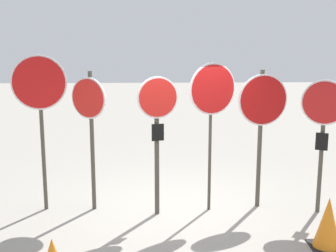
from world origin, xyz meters
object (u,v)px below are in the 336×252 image
object	(u,v)px
stop_sign_0	(40,96)
stop_sign_5	(323,118)
stop_sign_4	(262,112)
traffic_cone_0	(328,223)
stop_sign_2	(157,119)
stop_sign_3	(212,98)
stop_sign_1	(90,114)

from	to	relation	value
stop_sign_0	stop_sign_5	bearing A→B (deg)	-10.40
stop_sign_4	traffic_cone_0	size ratio (longest dim) A/B	3.20
stop_sign_2	stop_sign_5	distance (m)	2.75
stop_sign_3	stop_sign_4	size ratio (longest dim) A/B	1.06
stop_sign_5	traffic_cone_0	xyz separation A→B (m)	(-0.31, -1.30, -1.28)
stop_sign_0	stop_sign_5	size ratio (longest dim) A/B	1.17
stop_sign_4	traffic_cone_0	world-z (taller)	stop_sign_4
stop_sign_3	traffic_cone_0	size ratio (longest dim) A/B	3.38
stop_sign_0	stop_sign_4	xyz separation A→B (m)	(3.74, 0.03, -0.29)
stop_sign_3	stop_sign_4	bearing A→B (deg)	-15.95
stop_sign_1	stop_sign_4	world-z (taller)	stop_sign_4
stop_sign_5	traffic_cone_0	world-z (taller)	stop_sign_5
stop_sign_0	stop_sign_2	world-z (taller)	stop_sign_0
stop_sign_2	stop_sign_1	bearing A→B (deg)	152.17
stop_sign_4	stop_sign_5	bearing A→B (deg)	-28.69
stop_sign_4	stop_sign_0	bearing A→B (deg)	168.94
stop_sign_1	traffic_cone_0	xyz separation A→B (m)	(3.57, -1.56, -1.33)
stop_sign_3	traffic_cone_0	bearing A→B (deg)	-68.36
stop_sign_4	stop_sign_1	bearing A→B (deg)	169.07
stop_sign_0	traffic_cone_0	size ratio (longest dim) A/B	3.55
stop_sign_1	stop_sign_2	bearing A→B (deg)	17.96
stop_sign_4	stop_sign_5	size ratio (longest dim) A/B	1.06
stop_sign_0	stop_sign_2	xyz separation A→B (m)	(1.95, -0.26, -0.36)
stop_sign_5	traffic_cone_0	size ratio (longest dim) A/B	3.03
stop_sign_2	stop_sign_5	size ratio (longest dim) A/B	1.03
stop_sign_1	stop_sign_4	bearing A→B (deg)	31.42
stop_sign_2	traffic_cone_0	size ratio (longest dim) A/B	3.11
stop_sign_0	stop_sign_4	distance (m)	3.75
stop_sign_4	traffic_cone_0	distance (m)	2.18
stop_sign_4	stop_sign_5	world-z (taller)	stop_sign_4
stop_sign_0	traffic_cone_0	bearing A→B (deg)	-26.76
stop_sign_4	traffic_cone_0	bearing A→B (deg)	-79.56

